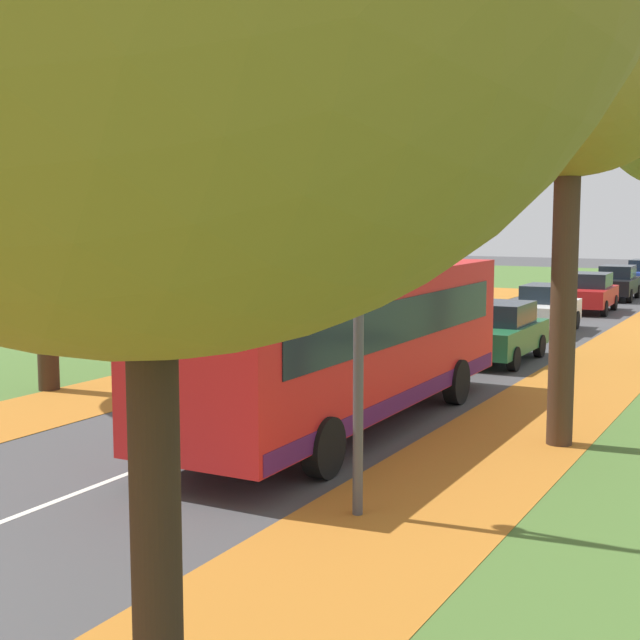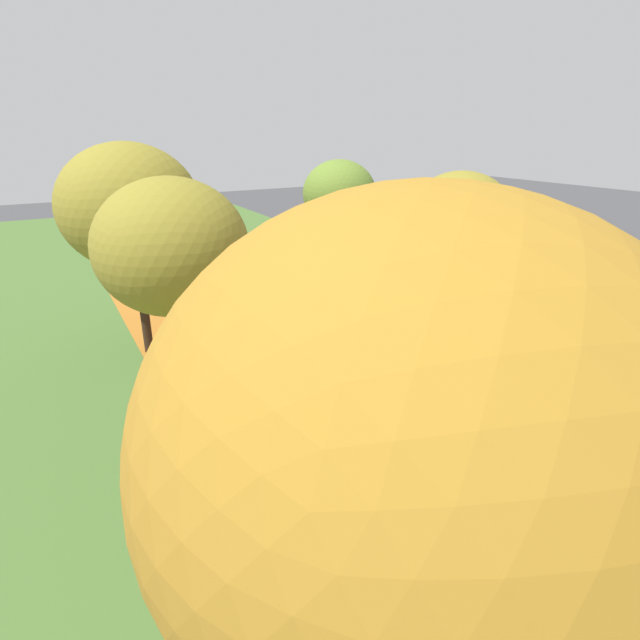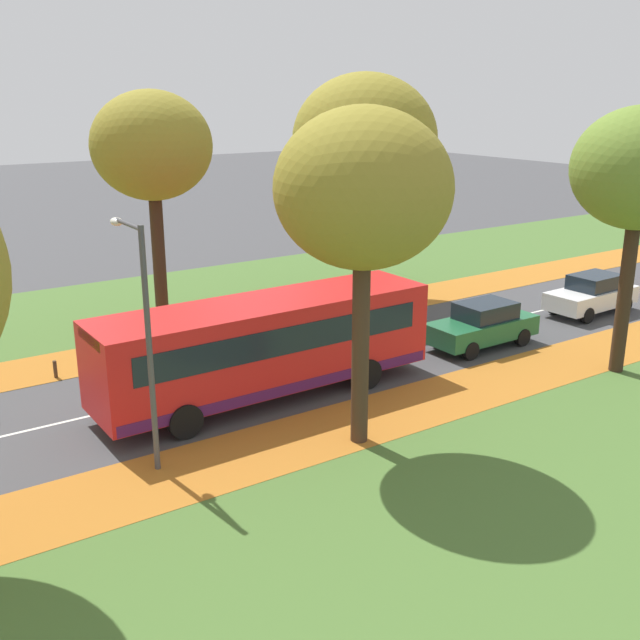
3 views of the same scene
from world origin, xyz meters
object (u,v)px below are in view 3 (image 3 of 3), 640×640
at_px(tree_left_mid, 365,140).
at_px(bus, 266,343).
at_px(streetlamp_right, 142,319).
at_px(car_white_following, 592,294).
at_px(tree_left_near, 152,148).
at_px(tree_right_near, 363,191).
at_px(car_green_lead, 482,325).
at_px(tree_right_mid, 640,170).
at_px(bollard_fourth, 55,369).

relative_size(tree_left_mid, bus, 0.92).
height_order(streetlamp_right, car_white_following, streetlamp_right).
bearing_deg(tree_left_near, tree_left_mid, 87.19).
relative_size(tree_left_mid, car_white_following, 2.25).
bearing_deg(bus, tree_right_near, 7.84).
relative_size(tree_left_mid, car_green_lead, 2.28).
height_order(tree_left_near, car_green_lead, tree_left_near).
bearing_deg(tree_left_mid, tree_left_near, -92.81).
bearing_deg(bus, tree_right_mid, 67.10).
relative_size(tree_left_mid, tree_right_mid, 1.13).
relative_size(tree_left_mid, tree_right_near, 1.12).
xyz_separation_m(tree_right_mid, bus, (-4.50, -10.66, -4.81)).
distance_m(tree_right_mid, bollard_fourth, 19.30).
height_order(tree_right_near, tree_right_mid, tree_right_near).
height_order(streetlamp_right, car_green_lead, streetlamp_right).
xyz_separation_m(tree_right_near, car_white_following, (-4.13, 15.04, -5.74)).
height_order(tree_left_near, bus, tree_left_near).
height_order(bollard_fourth, car_green_lead, car_green_lead).
distance_m(tree_right_near, streetlamp_right, 6.03).
height_order(tree_right_near, streetlamp_right, tree_right_near).
bearing_deg(streetlamp_right, tree_left_near, 156.01).
xyz_separation_m(tree_right_mid, car_green_lead, (-4.21, -1.92, -5.70)).
xyz_separation_m(streetlamp_right, car_green_lead, (-1.81, 13.22, -2.92)).
bearing_deg(bollard_fourth, car_white_following, 76.48).
relative_size(bollard_fourth, bus, 0.06).
bearing_deg(car_green_lead, tree_left_near, -131.63).
xyz_separation_m(streetlamp_right, bus, (-2.10, 4.47, -2.03)).
xyz_separation_m(tree_left_near, tree_right_mid, (12.12, 10.81, -0.38)).
height_order(tree_left_mid, car_white_following, tree_left_mid).
distance_m(tree_left_near, bollard_fourth, 8.49).
relative_size(bollard_fourth, car_white_following, 0.13).
relative_size(bus, car_white_following, 2.45).
relative_size(tree_left_near, car_white_following, 2.09).
bearing_deg(tree_right_mid, streetlamp_right, -99.01).
bearing_deg(car_white_following, bollard_fourth, -103.52).
distance_m(tree_right_mid, car_green_lead, 7.34).
relative_size(tree_right_near, car_green_lead, 2.03).
relative_size(bollard_fourth, car_green_lead, 0.14).
relative_size(tree_left_near, car_green_lead, 2.11).
xyz_separation_m(tree_left_mid, tree_right_mid, (11.67, 1.69, -0.34)).
bearing_deg(tree_left_near, tree_right_near, 3.42).
bearing_deg(car_green_lead, tree_left_mid, 178.25).
height_order(car_green_lead, car_white_following, same).
xyz_separation_m(bollard_fourth, car_green_lead, (5.41, 13.61, 0.53)).
bearing_deg(tree_right_mid, tree_left_near, -138.27).
distance_m(streetlamp_right, car_white_following, 20.40).
bearing_deg(tree_left_mid, bollard_fourth, -81.60).
distance_m(tree_left_near, car_white_following, 18.42).
bearing_deg(tree_left_mid, car_white_following, 43.52).
height_order(tree_left_near, tree_left_mid, tree_left_mid).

